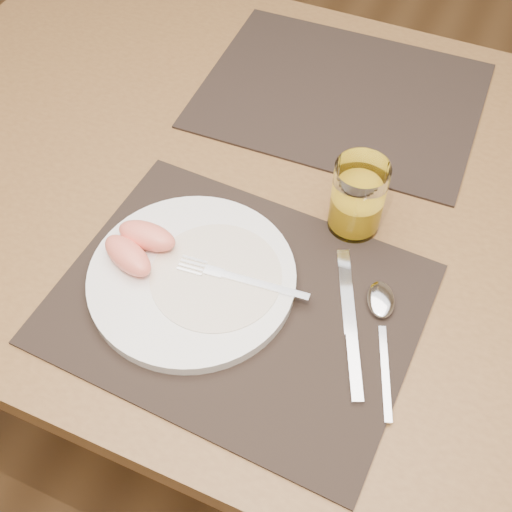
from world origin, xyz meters
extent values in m
plane|color=brown|center=(0.00, 0.00, 0.00)|extent=(5.00, 5.00, 0.00)
cube|color=brown|center=(0.00, 0.00, 0.73)|extent=(1.40, 0.90, 0.04)
cylinder|color=brown|center=(-0.62, 0.37, 0.35)|extent=(0.06, 0.06, 0.71)
cube|color=black|center=(0.00, -0.22, 0.75)|extent=(0.47, 0.37, 0.00)
cube|color=black|center=(-0.02, 0.22, 0.75)|extent=(0.46, 0.36, 0.00)
cylinder|color=white|center=(-0.07, -0.21, 0.76)|extent=(0.27, 0.27, 0.02)
cylinder|color=white|center=(-0.04, -0.20, 0.77)|extent=(0.17, 0.17, 0.00)
cube|color=silver|center=(0.02, -0.19, 0.77)|extent=(0.12, 0.02, 0.00)
cube|color=silver|center=(-0.05, -0.20, 0.77)|extent=(0.03, 0.02, 0.00)
cube|color=silver|center=(-0.08, -0.20, 0.77)|extent=(0.04, 0.03, 0.00)
cube|color=silver|center=(0.12, -0.15, 0.76)|extent=(0.07, 0.13, 0.00)
cube|color=silver|center=(0.16, -0.25, 0.76)|extent=(0.05, 0.09, 0.01)
cube|color=silver|center=(0.20, -0.24, 0.76)|extent=(0.05, 0.12, 0.00)
ellipsoid|color=silver|center=(0.16, -0.15, 0.76)|extent=(0.05, 0.07, 0.01)
cylinder|color=white|center=(0.09, -0.04, 0.81)|extent=(0.07, 0.07, 0.11)
cylinder|color=#ECAD13|center=(0.09, -0.04, 0.78)|extent=(0.06, 0.06, 0.05)
ellipsoid|color=#F77F65|center=(-0.15, -0.23, 0.79)|extent=(0.09, 0.07, 0.03)
ellipsoid|color=#F77F65|center=(-0.15, -0.19, 0.79)|extent=(0.08, 0.04, 0.03)
camera|label=1|loc=(0.19, -0.61, 1.45)|focal=45.00mm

